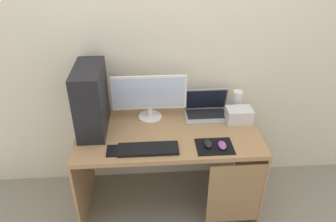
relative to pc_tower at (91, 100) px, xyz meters
name	(u,v)px	position (x,y,z in m)	size (l,w,h in m)	color
ground_plane	(168,200)	(0.55, -0.08, -0.97)	(8.00, 8.00, 0.00)	gray
wall_back	(165,41)	(0.56, 0.30, 0.33)	(4.00, 0.05, 2.60)	beige
desk	(170,148)	(0.57, -0.10, -0.40)	(1.37, 0.69, 0.73)	#A37A51
pc_tower	(91,100)	(0.00, 0.00, 0.00)	(0.20, 0.44, 0.50)	black
monitor	(149,96)	(0.42, 0.12, -0.05)	(0.58, 0.19, 0.37)	white
laptop	(206,110)	(0.88, 0.14, -0.21)	(0.35, 0.23, 0.22)	#9EA3A8
speaker	(237,101)	(1.14, 0.18, -0.16)	(0.08, 0.08, 0.18)	white
projector	(239,115)	(1.12, 0.02, -0.19)	(0.20, 0.14, 0.12)	silver
keyboard	(148,149)	(0.40, -0.31, -0.24)	(0.42, 0.14, 0.02)	black
mousepad	(215,146)	(0.87, -0.30, -0.25)	(0.26, 0.20, 0.01)	black
mouse_left	(208,144)	(0.82, -0.29, -0.23)	(0.06, 0.10, 0.03)	black
mouse_right	(222,145)	(0.92, -0.31, -0.23)	(0.06, 0.10, 0.03)	#8C4C99
cell_phone	(112,151)	(0.15, -0.30, -0.24)	(0.07, 0.13, 0.01)	black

